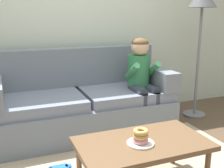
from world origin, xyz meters
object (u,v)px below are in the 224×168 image
(coffee_table, at_px, (142,146))
(person_child, at_px, (142,75))
(couch, at_px, (81,103))
(floor_lamp, at_px, (202,9))
(donut, at_px, (141,140))

(coffee_table, xyz_separation_m, person_child, (0.56, 1.10, 0.30))
(couch, xyz_separation_m, person_child, (0.69, -0.21, 0.32))
(floor_lamp, bearing_deg, donut, -139.83)
(couch, distance_m, floor_lamp, 1.93)
(couch, xyz_separation_m, donut, (0.09, -1.35, 0.10))
(couch, bearing_deg, floor_lamp, -2.90)
(coffee_table, bearing_deg, person_child, 63.10)
(couch, bearing_deg, coffee_table, -84.31)
(coffee_table, bearing_deg, donut, -134.66)
(floor_lamp, bearing_deg, person_child, -171.88)
(donut, bearing_deg, floor_lamp, 40.17)
(coffee_table, height_order, person_child, person_child)
(person_child, xyz_separation_m, floor_lamp, (0.91, 0.13, 0.76))
(coffee_table, relative_size, person_child, 0.93)
(donut, bearing_deg, couch, 93.95)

